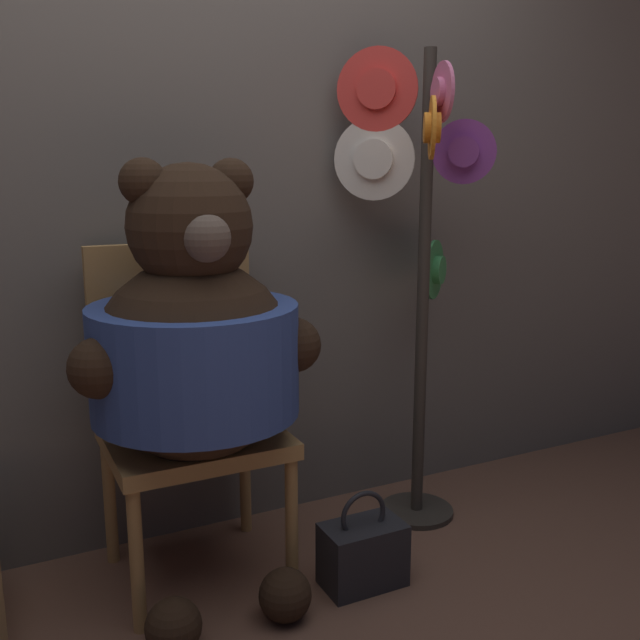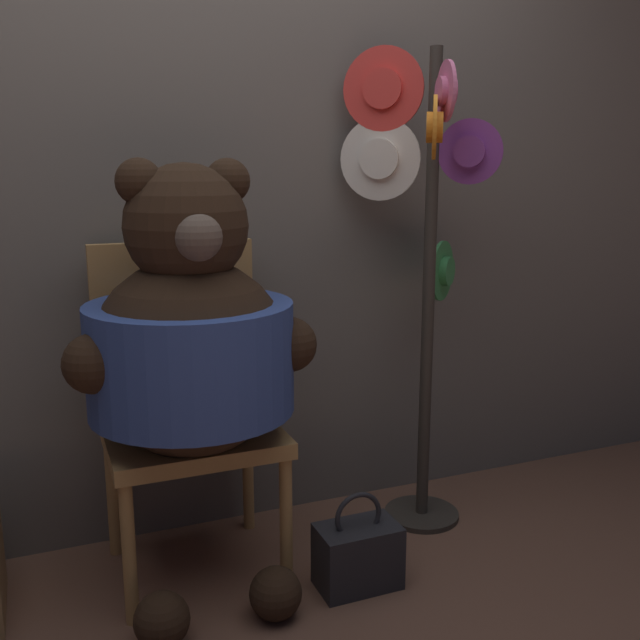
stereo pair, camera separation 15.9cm
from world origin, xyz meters
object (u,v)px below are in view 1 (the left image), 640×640
(teddy_bear, at_px, (195,347))
(handbag_on_ground, at_px, (363,553))
(hat_display_rack, at_px, (416,235))
(chair, at_px, (185,400))

(teddy_bear, distance_m, handbag_on_ground, 0.84)
(hat_display_rack, bearing_deg, teddy_bear, -171.24)
(chair, xyz_separation_m, hat_display_rack, (0.84, -0.04, 0.50))
(hat_display_rack, height_order, handbag_on_ground, hat_display_rack)
(teddy_bear, height_order, hat_display_rack, hat_display_rack)
(chair, relative_size, teddy_bear, 0.80)
(teddy_bear, xyz_separation_m, hat_display_rack, (0.85, 0.13, 0.28))
(hat_display_rack, distance_m, handbag_on_ground, 1.09)
(handbag_on_ground, bearing_deg, hat_display_rack, 40.63)
(chair, relative_size, handbag_on_ground, 3.34)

